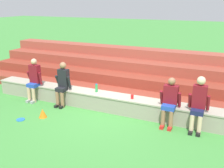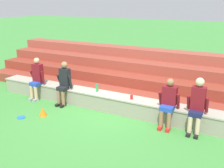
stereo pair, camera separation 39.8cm
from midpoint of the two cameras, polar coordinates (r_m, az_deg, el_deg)
The scene contains 12 objects.
ground_plane at distance 7.89m, azimuth -0.12°, elevation -6.34°, with size 80.00×80.00×0.00m, color #428E3D.
stone_seating_wall at distance 8.00m, azimuth 0.76°, elevation -3.89°, with size 8.37×0.57×0.51m.
brick_bleachers at distance 9.93m, azimuth 6.86°, elevation 1.95°, with size 11.88×2.90×1.43m.
person_far_left at distance 9.05m, azimuth -15.01°, elevation 1.32°, with size 0.53×0.52×1.42m.
person_left_of_center at distance 8.39m, azimuth -9.21°, elevation 0.40°, with size 0.51×0.52×1.41m.
person_center at distance 6.99m, azimuth 13.84°, elevation -3.86°, with size 0.56×0.54×1.32m.
person_right_of_center at distance 6.86m, azimuth 19.77°, elevation -4.27°, with size 0.52×0.53×1.44m.
water_bottle_near_left at distance 8.10m, azimuth -1.91°, elevation -0.85°, with size 0.08×0.08×0.27m.
water_bottle_center_gap at distance 9.51m, azimuth -15.05°, elevation 1.23°, with size 0.06×0.06×0.22m.
plastic_cup_right_end at distance 7.55m, azimuth 5.83°, elevation -2.89°, with size 0.08×0.08×0.12m, color red.
frisbee at distance 7.94m, azimuth -17.96°, elevation -7.01°, with size 0.23×0.23×0.02m, color blue.
sports_cone at distance 7.86m, azimuth -13.53°, elevation -5.93°, with size 0.23×0.23×0.26m, color orange.
Camera 2 is at (3.54, -6.27, 3.23)m, focal length 41.69 mm.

